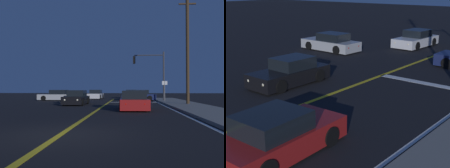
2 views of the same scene
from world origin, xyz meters
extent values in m
plane|color=black|center=(0.00, 0.00, 0.00)|extent=(160.00, 160.00, 0.00)
cube|color=slate|center=(7.08, 10.32, 0.07)|extent=(3.20, 37.15, 0.15)
cube|color=gold|center=(0.00, 10.32, 0.01)|extent=(0.20, 35.08, 0.01)
cube|color=white|center=(5.23, 10.32, 0.01)|extent=(0.16, 35.08, 0.01)
cube|color=white|center=(2.74, 19.14, 0.01)|extent=(5.48, 0.50, 0.01)
cube|color=#B2B5BA|center=(-6.98, 22.90, 0.44)|extent=(4.57, 2.00, 0.68)
cube|color=black|center=(-6.71, 22.89, 1.04)|extent=(2.13, 1.66, 0.60)
cylinder|color=black|center=(-8.40, 22.08, 0.32)|extent=(0.65, 0.24, 0.64)
cylinder|color=black|center=(-8.34, 23.82, 0.32)|extent=(0.65, 0.24, 0.64)
cylinder|color=black|center=(-5.61, 21.99, 0.32)|extent=(0.65, 0.24, 0.64)
cylinder|color=black|center=(-5.55, 23.72, 0.32)|extent=(0.65, 0.24, 0.64)
sphere|color=#FFF4CC|center=(-9.19, 22.40, 0.52)|extent=(0.18, 0.18, 0.18)
sphere|color=#FFF4CC|center=(-9.15, 23.55, 0.52)|extent=(0.18, 0.18, 0.18)
sphere|color=red|center=(-4.79, 22.26, 0.52)|extent=(0.14, 0.14, 0.14)
sphere|color=red|center=(-4.75, 23.41, 0.52)|extent=(0.14, 0.14, 0.14)
cube|color=maroon|center=(2.50, 9.50, 0.44)|extent=(2.00, 4.20, 0.68)
cube|color=black|center=(2.50, 9.25, 1.04)|extent=(1.68, 1.95, 0.60)
cylinder|color=black|center=(1.58, 10.76, 0.32)|extent=(0.24, 0.65, 0.64)
cylinder|color=black|center=(3.34, 10.81, 0.32)|extent=(0.24, 0.65, 0.64)
cylinder|color=black|center=(1.65, 8.19, 0.32)|extent=(0.24, 0.65, 0.64)
cylinder|color=black|center=(3.42, 8.24, 0.32)|extent=(0.24, 0.65, 0.64)
sphere|color=#FFF4CC|center=(1.85, 11.50, 0.52)|extent=(0.18, 0.18, 0.18)
sphere|color=#FFF4CC|center=(3.02, 11.53, 0.52)|extent=(0.18, 0.18, 0.18)
sphere|color=red|center=(1.97, 7.46, 0.52)|extent=(0.14, 0.14, 0.14)
sphere|color=red|center=(3.14, 7.50, 0.52)|extent=(0.14, 0.14, 0.14)
cube|color=navy|center=(3.42, 23.77, 0.44)|extent=(4.30, 1.87, 0.68)
cube|color=black|center=(3.67, 23.77, 1.04)|extent=(1.99, 1.59, 0.60)
cylinder|color=black|center=(2.10, 22.90, 0.32)|extent=(0.64, 0.23, 0.64)
cylinder|color=black|center=(2.08, 24.60, 0.32)|extent=(0.64, 0.23, 0.64)
cylinder|color=black|center=(4.76, 22.94, 0.32)|extent=(0.64, 0.23, 0.64)
cylinder|color=black|center=(4.73, 24.63, 0.32)|extent=(0.64, 0.23, 0.64)
sphere|color=#FFF4CC|center=(1.34, 23.18, 0.52)|extent=(0.18, 0.18, 0.18)
sphere|color=#FFF4CC|center=(1.33, 24.30, 0.52)|extent=(0.18, 0.18, 0.18)
sphere|color=red|center=(5.52, 23.23, 0.52)|extent=(0.14, 0.14, 0.14)
sphere|color=red|center=(5.50, 24.36, 0.52)|extent=(0.14, 0.14, 0.14)
cube|color=black|center=(-2.68, 14.72, 0.44)|extent=(1.81, 4.19, 0.68)
cube|color=black|center=(-2.67, 14.97, 1.04)|extent=(1.53, 1.93, 0.60)
cylinder|color=black|center=(-1.88, 13.42, 0.32)|extent=(0.23, 0.64, 0.64)
cylinder|color=black|center=(-3.51, 13.44, 0.32)|extent=(0.23, 0.64, 0.64)
cylinder|color=black|center=(-1.84, 16.00, 0.32)|extent=(0.23, 0.64, 0.64)
cylinder|color=black|center=(-3.48, 16.02, 0.32)|extent=(0.23, 0.64, 0.64)
sphere|color=#FFF4CC|center=(-2.16, 12.69, 0.52)|extent=(0.18, 0.18, 0.18)
sphere|color=#FFF4CC|center=(-3.25, 12.70, 0.52)|extent=(0.18, 0.18, 0.18)
sphere|color=red|center=(-2.11, 16.74, 0.52)|extent=(0.14, 0.14, 0.14)
sphere|color=red|center=(-3.19, 16.76, 0.52)|extent=(0.14, 0.14, 0.14)
cube|color=#195960|center=(2.55, 30.79, 0.44)|extent=(1.93, 4.74, 0.68)
cube|color=black|center=(2.54, 30.51, 1.04)|extent=(1.61, 2.20, 0.60)
cylinder|color=black|center=(1.75, 32.27, 0.32)|extent=(0.24, 0.65, 0.64)
cylinder|color=black|center=(3.43, 32.22, 0.32)|extent=(0.24, 0.65, 0.64)
cylinder|color=black|center=(1.67, 29.36, 0.32)|extent=(0.24, 0.65, 0.64)
cylinder|color=black|center=(3.35, 29.31, 0.32)|extent=(0.24, 0.65, 0.64)
sphere|color=#FFF4CC|center=(2.05, 33.09, 0.52)|extent=(0.18, 0.18, 0.18)
sphere|color=#FFF4CC|center=(3.17, 33.06, 0.52)|extent=(0.18, 0.18, 0.18)
sphere|color=red|center=(1.93, 28.51, 0.52)|extent=(0.14, 0.14, 0.14)
sphere|color=red|center=(3.05, 28.48, 0.52)|extent=(0.14, 0.14, 0.14)
cube|color=silver|center=(-2.76, 28.46, 0.44)|extent=(2.02, 4.41, 0.68)
cube|color=black|center=(-2.75, 28.72, 1.04)|extent=(1.67, 2.05, 0.60)
cylinder|color=black|center=(-1.94, 27.08, 0.32)|extent=(0.24, 0.65, 0.64)
cylinder|color=black|center=(-3.68, 27.14, 0.32)|extent=(0.24, 0.65, 0.64)
cylinder|color=black|center=(-1.84, 29.77, 0.32)|extent=(0.24, 0.65, 0.64)
cylinder|color=black|center=(-3.58, 29.83, 0.32)|extent=(0.24, 0.65, 0.64)
sphere|color=#FFF4CC|center=(-2.26, 26.33, 0.52)|extent=(0.18, 0.18, 0.18)
sphere|color=#FFF4CC|center=(-3.41, 26.37, 0.52)|extent=(0.18, 0.18, 0.18)
sphere|color=red|center=(-2.10, 30.56, 0.52)|extent=(0.14, 0.14, 0.14)
sphere|color=red|center=(-3.26, 30.60, 0.52)|extent=(0.14, 0.14, 0.14)
cylinder|color=#38383D|center=(6.28, 21.44, 2.93)|extent=(0.18, 0.18, 5.86)
cylinder|color=#38383D|center=(4.55, 21.44, 5.46)|extent=(3.47, 0.12, 0.12)
cube|color=black|center=(2.82, 21.44, 4.91)|extent=(0.28, 0.28, 0.90)
sphere|color=red|center=(2.82, 21.44, 5.18)|extent=(0.22, 0.22, 0.22)
sphere|color=#4C2D05|center=(2.82, 21.44, 4.91)|extent=(0.22, 0.22, 0.22)
sphere|color=#0A3814|center=(2.82, 21.44, 4.64)|extent=(0.22, 0.22, 0.22)
cylinder|color=#42301E|center=(7.38, 14.39, 5.22)|extent=(0.28, 0.28, 10.45)
cube|color=#42301E|center=(7.38, 14.39, 9.05)|extent=(1.50, 0.12, 0.12)
cylinder|color=slate|center=(5.98, 18.64, 1.17)|extent=(0.06, 0.06, 2.35)
cube|color=white|center=(5.98, 18.64, 2.10)|extent=(0.56, 0.05, 0.40)
camera|label=1|loc=(2.15, -7.63, 1.45)|focal=39.20mm
camera|label=2|loc=(9.66, 3.47, 4.84)|focal=54.83mm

